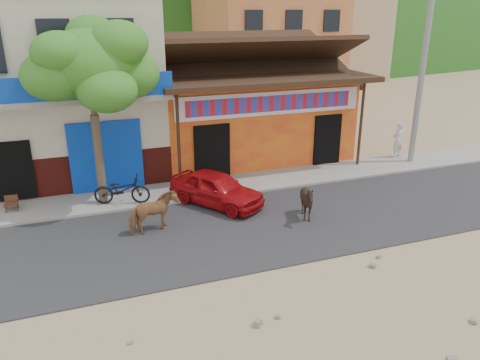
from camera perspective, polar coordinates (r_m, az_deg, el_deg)
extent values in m
plane|color=#9E825B|center=(12.56, 7.82, -10.12)|extent=(120.00, 120.00, 0.00)
cube|color=#28282B|center=(14.53, 3.28, -5.43)|extent=(60.00, 5.00, 0.04)
cube|color=gray|center=(17.52, -1.19, -0.65)|extent=(60.00, 2.00, 0.12)
cube|color=orange|center=(21.29, 0.41, 8.02)|extent=(8.00, 6.00, 3.60)
cube|color=beige|center=(19.71, -20.87, 10.76)|extent=(7.00, 6.00, 7.00)
cube|color=#CC723F|center=(36.41, 3.27, 19.73)|extent=(9.00, 9.00, 12.00)
cube|color=tan|center=(45.86, 11.08, 18.26)|extent=(8.00, 8.00, 10.00)
cylinder|color=gray|center=(20.64, 21.40, 12.82)|extent=(0.24, 0.24, 8.00)
imported|color=#9C6B3E|center=(14.00, -10.48, -3.95)|extent=(1.57, 1.07, 1.22)
imported|color=black|center=(14.75, 8.20, -2.60)|extent=(1.41, 1.36, 1.19)
imported|color=#B10C11|center=(15.71, -2.90, -1.04)|extent=(3.03, 3.53, 1.15)
imported|color=black|center=(16.08, -14.21, -1.17)|extent=(1.96, 1.15, 0.97)
imported|color=silver|center=(21.60, 18.67, 4.66)|extent=(0.64, 0.51, 1.55)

